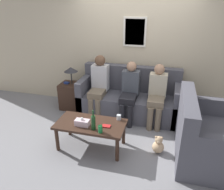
{
  "coord_description": "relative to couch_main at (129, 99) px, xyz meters",
  "views": [
    {
      "loc": [
        0.74,
        -3.7,
        2.35
      ],
      "look_at": [
        -0.2,
        -0.19,
        0.72
      ],
      "focal_mm": 35.0,
      "sensor_mm": 36.0,
      "label": 1
    }
  ],
  "objects": [
    {
      "name": "drinking_glass",
      "position": [
        0.02,
        -1.08,
        0.15
      ],
      "size": [
        0.07,
        0.07,
        0.09
      ],
      "color": "silver",
      "rests_on": "coffee_table"
    },
    {
      "name": "teddy_bear",
      "position": [
        0.72,
        -1.17,
        -0.22
      ],
      "size": [
        0.2,
        0.2,
        0.31
      ],
      "color": "tan",
      "rests_on": "ground_plane"
    },
    {
      "name": "wall_back",
      "position": [
        0.0,
        0.43,
        0.95
      ],
      "size": [
        9.0,
        0.08,
        2.6
      ],
      "color": "beige",
      "rests_on": "ground_plane"
    },
    {
      "name": "couch_side",
      "position": [
        1.35,
        -1.09,
        0.0
      ],
      "size": [
        0.82,
        1.34,
        1.02
      ],
      "rotation": [
        0.0,
        0.0,
        1.57
      ],
      "color": "#4C4C56",
      "rests_on": "ground_plane"
    },
    {
      "name": "person_left",
      "position": [
        -0.63,
        -0.13,
        0.35
      ],
      "size": [
        0.34,
        0.61,
        1.28
      ],
      "color": "#756651",
      "rests_on": "ground_plane"
    },
    {
      "name": "person_middle",
      "position": [
        0.04,
        -0.2,
        0.3
      ],
      "size": [
        0.34,
        0.62,
        1.2
      ],
      "color": "black",
      "rests_on": "ground_plane"
    },
    {
      "name": "tissue_box",
      "position": [
        -0.5,
        -1.41,
        0.16
      ],
      "size": [
        0.23,
        0.12,
        0.14
      ],
      "color": "silver",
      "rests_on": "coffee_table"
    },
    {
      "name": "coffee_table",
      "position": [
        -0.4,
        -1.31,
        0.05
      ],
      "size": [
        1.14,
        0.59,
        0.46
      ],
      "color": "#382319",
      "rests_on": "ground_plane"
    },
    {
      "name": "ground_plane",
      "position": [
        0.0,
        -0.5,
        -0.35
      ],
      "size": [
        16.0,
        16.0,
        0.0
      ],
      "primitive_type": "plane",
      "color": "gray"
    },
    {
      "name": "wine_bottle",
      "position": [
        -0.29,
        -1.47,
        0.24
      ],
      "size": [
        0.07,
        0.07,
        0.33
      ],
      "color": "#19421E",
      "rests_on": "coffee_table"
    },
    {
      "name": "soda_can",
      "position": [
        -0.16,
        -1.53,
        0.17
      ],
      "size": [
        0.07,
        0.07,
        0.12
      ],
      "color": "#197A38",
      "rests_on": "coffee_table"
    },
    {
      "name": "book_stack",
      "position": [
        -0.12,
        -1.34,
        0.12
      ],
      "size": [
        0.14,
        0.09,
        0.02
      ],
      "color": "red",
      "rests_on": "coffee_table"
    },
    {
      "name": "person_right",
      "position": [
        0.58,
        -0.2,
        0.3
      ],
      "size": [
        0.34,
        0.61,
        1.19
      ],
      "color": "#756651",
      "rests_on": "ground_plane"
    },
    {
      "name": "side_table_with_lamp",
      "position": [
        -1.34,
        -0.05,
        -0.01
      ],
      "size": [
        0.43,
        0.43,
        0.98
      ],
      "color": "#382319",
      "rests_on": "ground_plane"
    },
    {
      "name": "couch_main",
      "position": [
        0.0,
        0.0,
        0.0
      ],
      "size": [
        2.09,
        0.82,
        1.02
      ],
      "color": "#4C4C56",
      "rests_on": "ground_plane"
    }
  ]
}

